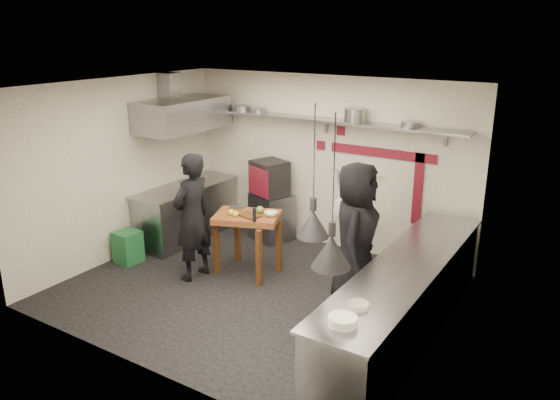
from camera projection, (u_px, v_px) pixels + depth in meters
The scene contains 47 objects.
floor at pixel (254, 291), 7.59m from camera, with size 5.00×5.00×0.00m, color black.
ceiling at pixel (250, 87), 6.74m from camera, with size 5.00×5.00×0.00m, color beige.
wall_back at pixel (326, 163), 8.86m from camera, with size 5.00×0.04×2.80m, color white.
wall_front at pixel (132, 247), 5.48m from camera, with size 5.00×0.04×2.80m, color white.
wall_left at pixel (120, 169), 8.44m from camera, with size 0.04×4.20×2.80m, color white.
wall_right at pixel (441, 231), 5.90m from camera, with size 0.04×4.20×2.80m, color white.
red_band_horiz at pixel (382, 153), 8.27m from camera, with size 1.70×0.02×0.14m, color maroon.
red_band_vert at pixel (418, 189), 8.11m from camera, with size 0.14×0.02×1.10m, color maroon.
red_tile_a at pixel (341, 131), 8.55m from camera, with size 0.14×0.02×0.14m, color maroon.
red_tile_b at pixel (321, 145), 8.81m from camera, with size 0.14×0.02×0.14m, color maroon.
back_shelf at pixel (322, 120), 8.49m from camera, with size 4.60×0.34×0.04m, color slate.
shelf_bracket_left at pixel (231, 115), 9.61m from camera, with size 0.04×0.06×0.24m, color slate.
shelf_bracket_mid at pixel (326, 125), 8.65m from camera, with size 0.04×0.06×0.24m, color slate.
shelf_bracket_right at pixel (446, 137), 7.68m from camera, with size 0.04×0.06×0.24m, color slate.
pan_far_left at pixel (243, 108), 9.25m from camera, with size 0.26×0.26×0.09m, color slate.
pan_mid_left at pixel (259, 110), 9.09m from camera, with size 0.21×0.21×0.07m, color slate.
stock_pot at pixel (355, 115), 8.18m from camera, with size 0.32×0.32×0.20m, color slate.
pan_right at pixel (410, 125), 7.76m from camera, with size 0.24×0.24×0.08m, color slate.
oven_stand at pixel (272, 217), 9.35m from camera, with size 0.62×0.56×0.80m, color slate.
combi_oven at pixel (269, 178), 9.14m from camera, with size 0.53×0.50×0.58m, color black.
oven_door at pixel (258, 182), 8.89m from camera, with size 0.53×0.03×0.46m, color maroon.
oven_glass at pixel (261, 181), 8.94m from camera, with size 0.38×0.02×0.34m, color black.
hand_sink at pixel (351, 207), 8.62m from camera, with size 0.46×0.34×0.22m, color white.
sink_tap at pixel (351, 197), 8.57m from camera, with size 0.03×0.03×0.14m, color slate.
sink_drain at pixel (349, 234), 8.72m from camera, with size 0.06×0.06×0.66m, color slate.
utensil_rail at pixel (356, 173), 8.57m from camera, with size 0.02×0.02×0.90m, color slate.
counter_right at pixel (404, 302), 6.36m from camera, with size 0.70×3.80×0.90m, color slate.
counter_right_top at pixel (407, 265), 6.22m from camera, with size 0.76×3.90×0.03m, color slate.
plate_stack at pixel (343, 321), 4.93m from camera, with size 0.26×0.26×0.09m, color white.
small_bowl_right at pixel (358, 305), 5.24m from camera, with size 0.21×0.21×0.05m, color white.
counter_left at pixel (186, 213), 9.40m from camera, with size 0.70×1.90×0.90m, color slate.
counter_left_top at pixel (184, 187), 9.26m from camera, with size 0.76×2.00×0.03m, color slate.
extractor_hood at pixel (183, 114), 8.85m from camera, with size 0.78×1.60×0.50m, color slate.
hood_duct at pixel (170, 88), 8.86m from camera, with size 0.28×0.28×0.50m, color slate.
green_bin at pixel (128, 247), 8.46m from camera, with size 0.35×0.35×0.50m, color #1D6033.
prep_table at pixel (248, 244), 8.03m from camera, with size 0.92×0.64×0.92m, color brown, non-canonical shape.
cutting_board at pixel (250, 215), 7.80m from camera, with size 0.31×0.22×0.03m, color #4D2E13.
pepper_mill at pixel (254, 215), 7.56m from camera, with size 0.05×0.05×0.20m, color black.
lemon_a at pixel (231, 212), 7.85m from camera, with size 0.09×0.09×0.09m, color yellow.
lemon_b at pixel (236, 214), 7.78m from camera, with size 0.08×0.08×0.08m, color yellow.
veg_ball at pixel (260, 210), 7.92m from camera, with size 0.11×0.11×0.11m, color olive.
steel_tray at pixel (237, 207), 8.14m from camera, with size 0.20×0.13×0.03m, color slate.
bowl at pixel (271, 214), 7.81m from camera, with size 0.20×0.20×0.06m, color white.
heat_lamp_near at pixel (314, 172), 5.53m from camera, with size 0.35×0.35×1.40m, color black, non-canonical shape.
heat_lamp_far at pixel (333, 193), 4.98m from camera, with size 0.38×0.38×1.48m, color black, non-canonical shape.
chef_left at pixel (192, 217), 7.74m from camera, with size 0.68×0.44×1.86m, color black.
chef_right at pixel (356, 236), 6.97m from camera, with size 0.94×0.61×1.93m, color black.
Camera 1 is at (3.97, -5.59, 3.52)m, focal length 35.00 mm.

